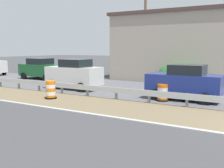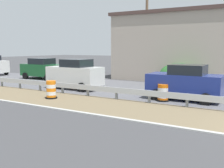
{
  "view_description": "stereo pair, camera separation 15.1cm",
  "coord_description": "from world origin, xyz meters",
  "px_view_note": "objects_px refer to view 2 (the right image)",
  "views": [
    {
      "loc": [
        -11.09,
        0.87,
        2.98
      ],
      "look_at": [
        0.82,
        7.89,
        1.14
      ],
      "focal_mm": 43.51,
      "sensor_mm": 36.0,
      "label": 1
    },
    {
      "loc": [
        -11.02,
        0.74,
        2.98
      ],
      "look_at": [
        0.82,
        7.89,
        1.14
      ],
      "focal_mm": 43.51,
      "sensor_mm": 36.0,
      "label": 2
    }
  ],
  "objects_px": {
    "car_lead_near_lane": "(75,74)",
    "car_lead_far_lane": "(185,82)",
    "utility_pole_near": "(147,31)",
    "traffic_barrel_nearest": "(163,94)",
    "car_trailing_near_lane": "(43,69)",
    "traffic_barrel_close": "(51,90)"
  },
  "relations": [
    {
      "from": "car_lead_near_lane",
      "to": "car_lead_far_lane",
      "type": "bearing_deg",
      "value": 179.29
    },
    {
      "from": "car_lead_far_lane",
      "to": "utility_pole_near",
      "type": "height_order",
      "value": "utility_pole_near"
    },
    {
      "from": "traffic_barrel_nearest",
      "to": "car_lead_far_lane",
      "type": "distance_m",
      "value": 1.49
    },
    {
      "from": "utility_pole_near",
      "to": "car_trailing_near_lane",
      "type": "bearing_deg",
      "value": 116.18
    },
    {
      "from": "traffic_barrel_nearest",
      "to": "car_lead_far_lane",
      "type": "relative_size",
      "value": 0.23
    },
    {
      "from": "car_lead_far_lane",
      "to": "traffic_barrel_nearest",
      "type": "bearing_deg",
      "value": 43.86
    },
    {
      "from": "traffic_barrel_nearest",
      "to": "utility_pole_near",
      "type": "height_order",
      "value": "utility_pole_near"
    },
    {
      "from": "car_lead_near_lane",
      "to": "car_trailing_near_lane",
      "type": "height_order",
      "value": "car_lead_near_lane"
    },
    {
      "from": "traffic_barrel_close",
      "to": "traffic_barrel_nearest",
      "type": "bearing_deg",
      "value": -65.84
    },
    {
      "from": "traffic_barrel_nearest",
      "to": "traffic_barrel_close",
      "type": "relative_size",
      "value": 0.9
    },
    {
      "from": "car_lead_far_lane",
      "to": "utility_pole_near",
      "type": "xyz_separation_m",
      "value": [
        7.9,
        5.97,
        3.48
      ]
    },
    {
      "from": "traffic_barrel_nearest",
      "to": "utility_pole_near",
      "type": "relative_size",
      "value": 0.11
    },
    {
      "from": "car_trailing_near_lane",
      "to": "utility_pole_near",
      "type": "height_order",
      "value": "utility_pole_near"
    },
    {
      "from": "car_trailing_near_lane",
      "to": "car_lead_far_lane",
      "type": "relative_size",
      "value": 1.04
    },
    {
      "from": "traffic_barrel_close",
      "to": "car_lead_near_lane",
      "type": "xyz_separation_m",
      "value": [
        3.74,
        1.18,
        0.61
      ]
    },
    {
      "from": "car_lead_near_lane",
      "to": "car_lead_far_lane",
      "type": "height_order",
      "value": "car_lead_near_lane"
    },
    {
      "from": "traffic_barrel_close",
      "to": "utility_pole_near",
      "type": "height_order",
      "value": "utility_pole_near"
    },
    {
      "from": "traffic_barrel_close",
      "to": "utility_pole_near",
      "type": "distance_m",
      "value": 12.27
    },
    {
      "from": "traffic_barrel_close",
      "to": "utility_pole_near",
      "type": "bearing_deg",
      "value": -4.71
    },
    {
      "from": "car_lead_far_lane",
      "to": "utility_pole_near",
      "type": "relative_size",
      "value": 0.48
    },
    {
      "from": "car_lead_far_lane",
      "to": "car_trailing_near_lane",
      "type": "bearing_deg",
      "value": -14.99
    },
    {
      "from": "traffic_barrel_close",
      "to": "car_trailing_near_lane",
      "type": "height_order",
      "value": "car_trailing_near_lane"
    }
  ]
}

